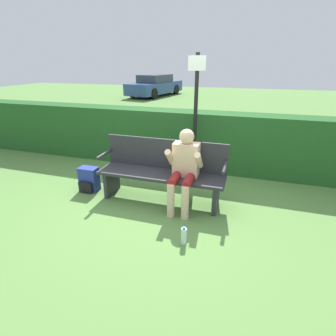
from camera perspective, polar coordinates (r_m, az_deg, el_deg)
name	(u,v)px	position (r m, az deg, el deg)	size (l,w,h in m)	color
ground_plane	(161,200)	(4.32, -1.52, -7.02)	(40.00, 40.00, 0.00)	#5B8942
hedge_back	(185,139)	(5.52, 3.79, 6.23)	(12.00, 0.53, 1.18)	#235623
park_bench	(162,171)	(4.16, -1.25, -0.56)	(2.00, 0.50, 0.97)	#2D2D33
person_seated	(184,166)	(3.87, 3.54, 0.49)	(0.52, 0.61, 1.20)	beige
backpack	(89,180)	(4.76, -16.85, -2.45)	(0.32, 0.25, 0.42)	#283893
water_bottle	(184,236)	(3.34, 3.46, -14.52)	(0.07, 0.07, 0.24)	silver
signpost	(195,112)	(4.87, 6.01, 12.03)	(0.30, 0.09, 2.25)	black
parked_car	(155,86)	(17.69, -2.80, 17.46)	(2.55, 4.77, 1.31)	#2D4784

